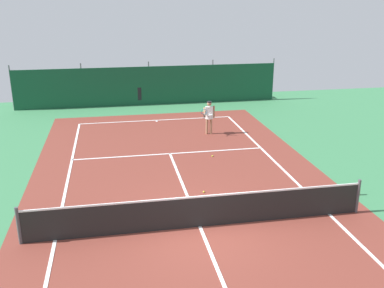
{
  "coord_description": "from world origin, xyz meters",
  "views": [
    {
      "loc": [
        -2.32,
        -11.08,
        6.39
      ],
      "look_at": [
        0.69,
        4.92,
        0.9
      ],
      "focal_mm": 40.61,
      "sensor_mm": 36.0,
      "label": 1
    }
  ],
  "objects_px": {
    "tennis_net": "(200,211)",
    "tennis_player": "(209,115)",
    "water_bottle": "(359,192)",
    "tennis_ball_midcourt": "(212,156)",
    "tennis_ball_near_player": "(204,192)",
    "parked_car": "(127,86)"
  },
  "relations": [
    {
      "from": "tennis_net",
      "to": "tennis_player",
      "type": "distance_m",
      "value": 9.23
    },
    {
      "from": "water_bottle",
      "to": "tennis_ball_midcourt",
      "type": "bearing_deg",
      "value": 131.46
    },
    {
      "from": "tennis_net",
      "to": "water_bottle",
      "type": "bearing_deg",
      "value": 11.01
    },
    {
      "from": "tennis_ball_near_player",
      "to": "water_bottle",
      "type": "height_order",
      "value": "water_bottle"
    },
    {
      "from": "parked_car",
      "to": "water_bottle",
      "type": "height_order",
      "value": "parked_car"
    },
    {
      "from": "tennis_player",
      "to": "tennis_ball_midcourt",
      "type": "relative_size",
      "value": 24.85
    },
    {
      "from": "tennis_net",
      "to": "tennis_ball_near_player",
      "type": "distance_m",
      "value": 2.41
    },
    {
      "from": "tennis_player",
      "to": "tennis_ball_midcourt",
      "type": "height_order",
      "value": "tennis_player"
    },
    {
      "from": "tennis_ball_midcourt",
      "to": "water_bottle",
      "type": "height_order",
      "value": "water_bottle"
    },
    {
      "from": "tennis_net",
      "to": "parked_car",
      "type": "relative_size",
      "value": 2.36
    },
    {
      "from": "parked_car",
      "to": "water_bottle",
      "type": "bearing_deg",
      "value": 116.07
    },
    {
      "from": "parked_car",
      "to": "tennis_ball_near_player",
      "type": "bearing_deg",
      "value": 100.06
    },
    {
      "from": "tennis_ball_midcourt",
      "to": "tennis_ball_near_player",
      "type": "bearing_deg",
      "value": -107.97
    },
    {
      "from": "tennis_ball_near_player",
      "to": "parked_car",
      "type": "bearing_deg",
      "value": 96.97
    },
    {
      "from": "tennis_ball_near_player",
      "to": "tennis_player",
      "type": "bearing_deg",
      "value": 75.8
    },
    {
      "from": "tennis_net",
      "to": "tennis_player",
      "type": "height_order",
      "value": "tennis_player"
    },
    {
      "from": "water_bottle",
      "to": "tennis_ball_near_player",
      "type": "bearing_deg",
      "value": 167.41
    },
    {
      "from": "tennis_player",
      "to": "tennis_ball_near_player",
      "type": "bearing_deg",
      "value": 84.06
    },
    {
      "from": "tennis_player",
      "to": "parked_car",
      "type": "xyz_separation_m",
      "value": [
        -3.58,
        8.85,
        -0.12
      ]
    },
    {
      "from": "tennis_player",
      "to": "tennis_ball_midcourt",
      "type": "distance_m",
      "value": 3.4
    },
    {
      "from": "tennis_net",
      "to": "tennis_player",
      "type": "bearing_deg",
      "value": 75.61
    },
    {
      "from": "tennis_net",
      "to": "parked_car",
      "type": "distance_m",
      "value": 17.83
    }
  ]
}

